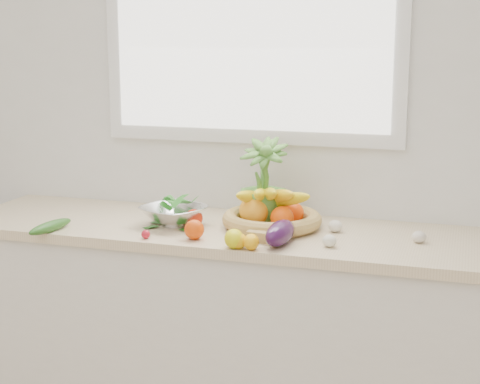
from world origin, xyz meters
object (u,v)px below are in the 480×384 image
(cucumber, at_px, (50,227))
(fruit_basket, at_px, (271,214))
(apple, at_px, (194,218))
(eggplant, at_px, (280,233))
(potted_herb, at_px, (263,182))
(colander_with_spinach, at_px, (174,210))

(cucumber, height_order, fruit_basket, fruit_basket)
(apple, relative_size, cucumber, 0.30)
(apple, bearing_deg, eggplant, -20.86)
(apple, distance_m, eggplant, 0.42)
(cucumber, distance_m, potted_herb, 0.85)
(fruit_basket, bearing_deg, cucumber, -158.16)
(potted_herb, bearing_deg, eggplant, -62.36)
(apple, distance_m, colander_with_spinach, 0.09)
(eggplant, distance_m, potted_herb, 0.33)
(cucumber, xyz_separation_m, potted_herb, (0.76, 0.36, 0.16))
(apple, distance_m, cucumber, 0.56)
(fruit_basket, bearing_deg, apple, -165.17)
(cucumber, relative_size, colander_with_spinach, 0.73)
(eggplant, bearing_deg, potted_herb, 117.64)
(cucumber, relative_size, fruit_basket, 0.45)
(eggplant, height_order, potted_herb, potted_herb)
(potted_herb, xyz_separation_m, colander_with_spinach, (-0.34, -0.12, -0.11))
(apple, bearing_deg, fruit_basket, 14.83)
(potted_herb, relative_size, colander_with_spinach, 1.09)
(cucumber, bearing_deg, eggplant, 5.91)
(eggplant, relative_size, fruit_basket, 0.42)
(fruit_basket, xyz_separation_m, colander_with_spinach, (-0.38, -0.09, 0.01))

